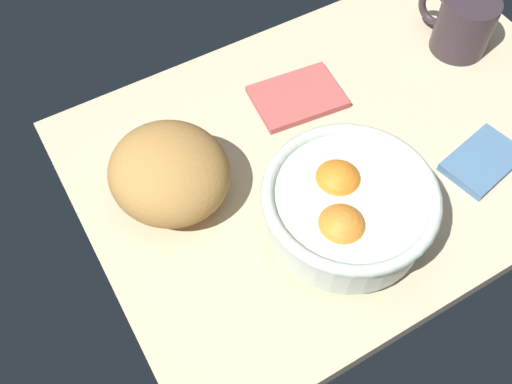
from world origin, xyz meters
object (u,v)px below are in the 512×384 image
(napkin_spare, at_px, (483,161))
(mug, at_px, (463,24))
(napkin_folded, at_px, (297,97))
(bread_loaf, at_px, (169,173))
(fruit_bowl, at_px, (347,207))

(napkin_spare, distance_m, mug, 0.24)
(napkin_folded, height_order, napkin_spare, napkin_spare)
(bread_loaf, bearing_deg, fruit_bowl, -45.36)
(fruit_bowl, bearing_deg, napkin_spare, -1.98)
(fruit_bowl, bearing_deg, bread_loaf, 134.64)
(bread_loaf, distance_m, napkin_folded, 0.25)
(napkin_spare, bearing_deg, mug, 58.38)
(fruit_bowl, relative_size, napkin_spare, 1.93)
(fruit_bowl, xyz_separation_m, mug, (0.36, 0.19, -0.02))
(bread_loaf, distance_m, mug, 0.52)
(bread_loaf, height_order, napkin_spare, bread_loaf)
(fruit_bowl, distance_m, mug, 0.41)
(napkin_spare, relative_size, mug, 0.84)
(bread_loaf, height_order, mug, bread_loaf)
(fruit_bowl, height_order, mug, fruit_bowl)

